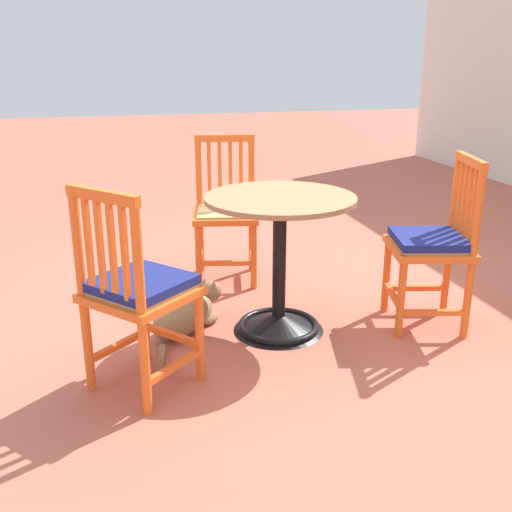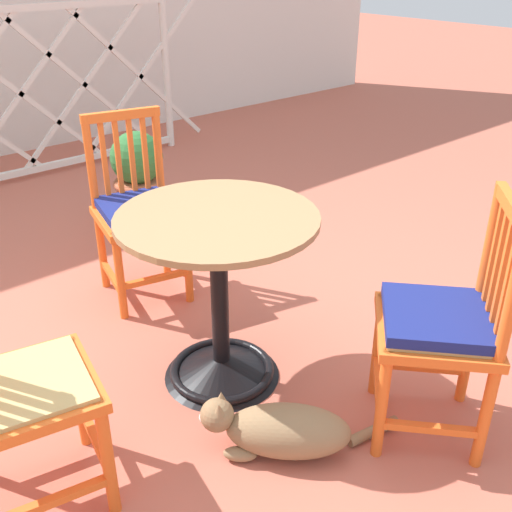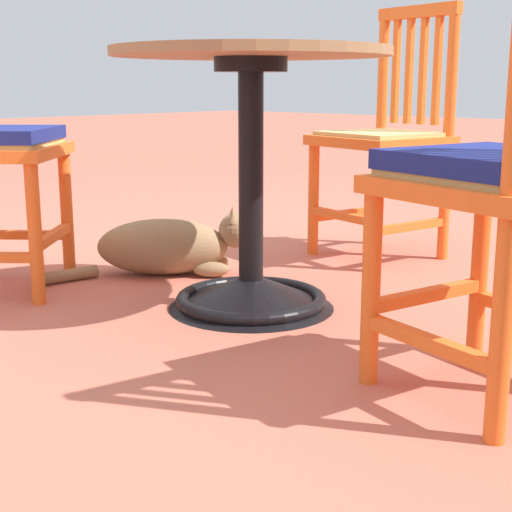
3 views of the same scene
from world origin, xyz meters
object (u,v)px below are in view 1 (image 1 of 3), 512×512
object	(u,v)px
cafe_table	(279,280)
orange_chair_by_planter	(138,292)
orange_chair_tucked_in	(226,214)
orange_chair_facing_out	(433,245)
tabby_cat	(188,314)

from	to	relation	value
cafe_table	orange_chair_by_planter	size ratio (longest dim) A/B	0.83
orange_chair_by_planter	orange_chair_tucked_in	xyz separation A→B (m)	(-1.24, 0.63, -0.01)
cafe_table	orange_chair_by_planter	bearing A→B (deg)	-61.73
orange_chair_facing_out	orange_chair_tucked_in	size ratio (longest dim) A/B	1.00
orange_chair_by_planter	orange_chair_tucked_in	bearing A→B (deg)	153.01
cafe_table	orange_chair_tucked_in	xyz separation A→B (m)	(-0.84, -0.11, 0.15)
orange_chair_tucked_in	tabby_cat	distance (m)	0.88
orange_chair_by_planter	orange_chair_facing_out	distance (m)	1.56
cafe_table	orange_chair_tucked_in	bearing A→B (deg)	-172.62
orange_chair_by_planter	orange_chair_facing_out	xyz separation A→B (m)	(-0.27, 1.54, 0.00)
orange_chair_tucked_in	orange_chair_facing_out	bearing A→B (deg)	43.45
orange_chair_by_planter	orange_chair_tucked_in	distance (m)	1.39
cafe_table	orange_chair_facing_out	xyz separation A→B (m)	(0.12, 0.80, 0.16)
orange_chair_tucked_in	tabby_cat	bearing A→B (deg)	-26.16
cafe_table	tabby_cat	world-z (taller)	cafe_table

